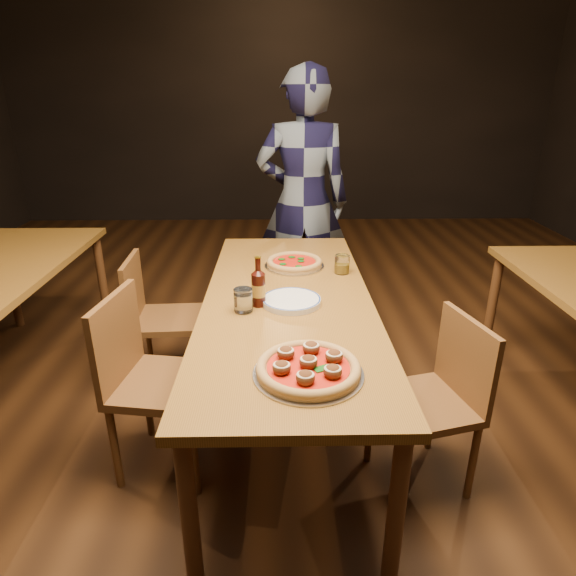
{
  "coord_description": "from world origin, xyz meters",
  "views": [
    {
      "loc": [
        -0.04,
        -2.12,
        1.67
      ],
      "look_at": [
        0.0,
        -0.05,
        0.82
      ],
      "focal_mm": 30.0,
      "sensor_mm": 36.0,
      "label": 1
    }
  ],
  "objects_px": {
    "chair_main_sw": "(167,318)",
    "amber_glass": "(342,264)",
    "water_glass": "(243,300)",
    "pizza_meatball": "(308,368)",
    "pizza_margherita": "(294,263)",
    "table_main": "(288,311)",
    "chair_main_nw": "(164,382)",
    "chair_main_e": "(424,403)",
    "plate_stack": "(291,301)",
    "beer_bottle": "(259,289)",
    "diner": "(303,202)",
    "chair_end": "(300,272)"
  },
  "relations": [
    {
      "from": "chair_main_nw",
      "to": "chair_main_sw",
      "type": "bearing_deg",
      "value": 19.47
    },
    {
      "from": "chair_main_sw",
      "to": "pizza_meatball",
      "type": "bearing_deg",
      "value": -149.14
    },
    {
      "from": "chair_main_e",
      "to": "chair_end",
      "type": "xyz_separation_m",
      "value": [
        -0.47,
        1.58,
        0.03
      ]
    },
    {
      "from": "chair_main_e",
      "to": "pizza_margherita",
      "type": "xyz_separation_m",
      "value": [
        -0.54,
        0.83,
        0.36
      ]
    },
    {
      "from": "chair_main_nw",
      "to": "chair_main_sw",
      "type": "distance_m",
      "value": 0.75
    },
    {
      "from": "chair_main_sw",
      "to": "amber_glass",
      "type": "relative_size",
      "value": 8.21
    },
    {
      "from": "table_main",
      "to": "pizza_margherita",
      "type": "xyz_separation_m",
      "value": [
        0.05,
        0.45,
        0.09
      ]
    },
    {
      "from": "plate_stack",
      "to": "diner",
      "type": "distance_m",
      "value": 1.42
    },
    {
      "from": "plate_stack",
      "to": "beer_bottle",
      "type": "xyz_separation_m",
      "value": [
        -0.15,
        -0.02,
        0.07
      ]
    },
    {
      "from": "pizza_meatball",
      "to": "amber_glass",
      "type": "distance_m",
      "value": 1.04
    },
    {
      "from": "table_main",
      "to": "plate_stack",
      "type": "xyz_separation_m",
      "value": [
        0.02,
        -0.07,
        0.08
      ]
    },
    {
      "from": "chair_main_nw",
      "to": "pizza_meatball",
      "type": "xyz_separation_m",
      "value": [
        0.62,
        -0.42,
        0.33
      ]
    },
    {
      "from": "pizza_meatball",
      "to": "beer_bottle",
      "type": "bearing_deg",
      "value": 108.24
    },
    {
      "from": "beer_bottle",
      "to": "amber_glass",
      "type": "xyz_separation_m",
      "value": [
        0.44,
        0.42,
        -0.03
      ]
    },
    {
      "from": "amber_glass",
      "to": "table_main",
      "type": "bearing_deg",
      "value": -132.05
    },
    {
      "from": "table_main",
      "to": "amber_glass",
      "type": "bearing_deg",
      "value": 47.95
    },
    {
      "from": "beer_bottle",
      "to": "amber_glass",
      "type": "bearing_deg",
      "value": 43.99
    },
    {
      "from": "table_main",
      "to": "beer_bottle",
      "type": "height_order",
      "value": "beer_bottle"
    },
    {
      "from": "chair_end",
      "to": "plate_stack",
      "type": "xyz_separation_m",
      "value": [
        -0.1,
        -1.26,
        0.32
      ]
    },
    {
      "from": "amber_glass",
      "to": "chair_main_nw",
      "type": "bearing_deg",
      "value": -145.63
    },
    {
      "from": "table_main",
      "to": "chair_main_sw",
      "type": "height_order",
      "value": "chair_main_sw"
    },
    {
      "from": "pizza_meatball",
      "to": "pizza_margherita",
      "type": "distance_m",
      "value": 1.12
    },
    {
      "from": "chair_main_sw",
      "to": "diner",
      "type": "distance_m",
      "value": 1.3
    },
    {
      "from": "diner",
      "to": "chair_main_nw",
      "type": "bearing_deg",
      "value": 66.91
    },
    {
      "from": "chair_main_sw",
      "to": "pizza_margherita",
      "type": "xyz_separation_m",
      "value": [
        0.75,
        -0.03,
        0.36
      ]
    },
    {
      "from": "pizza_margherita",
      "to": "amber_glass",
      "type": "bearing_deg",
      "value": -23.97
    },
    {
      "from": "plate_stack",
      "to": "amber_glass",
      "type": "xyz_separation_m",
      "value": [
        0.28,
        0.4,
        0.04
      ]
    },
    {
      "from": "chair_main_nw",
      "to": "pizza_margherita",
      "type": "distance_m",
      "value": 0.99
    },
    {
      "from": "chair_main_nw",
      "to": "chair_end",
      "type": "xyz_separation_m",
      "value": [
        0.68,
        1.45,
        -0.01
      ]
    },
    {
      "from": "water_glass",
      "to": "diner",
      "type": "bearing_deg",
      "value": 77.24
    },
    {
      "from": "pizza_meatball",
      "to": "water_glass",
      "type": "bearing_deg",
      "value": 116.27
    },
    {
      "from": "diner",
      "to": "water_glass",
      "type": "bearing_deg",
      "value": 77.88
    },
    {
      "from": "table_main",
      "to": "chair_main_nw",
      "type": "bearing_deg",
      "value": -155.35
    },
    {
      "from": "table_main",
      "to": "chair_end",
      "type": "bearing_deg",
      "value": 84.66
    },
    {
      "from": "water_glass",
      "to": "amber_glass",
      "type": "xyz_separation_m",
      "value": [
        0.5,
        0.48,
        -0.0
      ]
    },
    {
      "from": "chair_main_sw",
      "to": "pizza_meatball",
      "type": "height_order",
      "value": "chair_main_sw"
    },
    {
      "from": "plate_stack",
      "to": "beer_bottle",
      "type": "distance_m",
      "value": 0.17
    },
    {
      "from": "chair_main_nw",
      "to": "water_glass",
      "type": "relative_size",
      "value": 8.45
    },
    {
      "from": "chair_main_e",
      "to": "pizza_margherita",
      "type": "height_order",
      "value": "chair_main_e"
    },
    {
      "from": "table_main",
      "to": "diner",
      "type": "distance_m",
      "value": 1.36
    },
    {
      "from": "pizza_margherita",
      "to": "beer_bottle",
      "type": "distance_m",
      "value": 0.57
    },
    {
      "from": "pizza_meatball",
      "to": "plate_stack",
      "type": "height_order",
      "value": "pizza_meatball"
    },
    {
      "from": "table_main",
      "to": "pizza_meatball",
      "type": "height_order",
      "value": "pizza_meatball"
    },
    {
      "from": "plate_stack",
      "to": "amber_glass",
      "type": "distance_m",
      "value": 0.49
    },
    {
      "from": "beer_bottle",
      "to": "diner",
      "type": "relative_size",
      "value": 0.13
    },
    {
      "from": "table_main",
      "to": "pizza_margherita",
      "type": "relative_size",
      "value": 5.97
    },
    {
      "from": "table_main",
      "to": "diner",
      "type": "relative_size",
      "value": 1.08
    },
    {
      "from": "water_glass",
      "to": "beer_bottle",
      "type": "bearing_deg",
      "value": 42.74
    },
    {
      "from": "chair_main_e",
      "to": "pizza_meatball",
      "type": "distance_m",
      "value": 0.7
    },
    {
      "from": "chair_main_e",
      "to": "amber_glass",
      "type": "height_order",
      "value": "amber_glass"
    }
  ]
}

